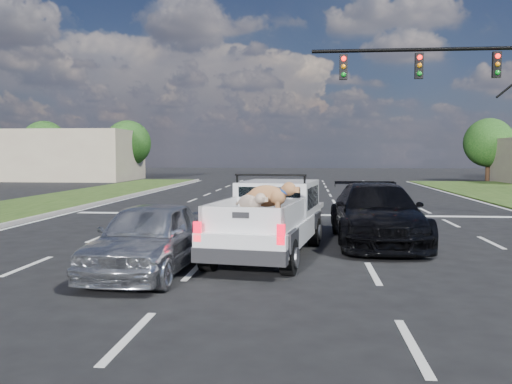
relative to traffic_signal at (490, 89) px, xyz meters
The scene contains 11 objects.
ground 13.58m from the traffic_signal, 124.43° to the right, with size 160.00×160.00×0.00m, color black.
road_markings 9.46m from the traffic_signal, 151.33° to the right, with size 17.75×60.00×0.01m.
curb_left 17.49m from the traffic_signal, 164.53° to the right, with size 0.15×60.00×0.14m, color #9D9690.
traffic_signal is the anchor object (origin of this frame).
building_left 37.37m from the traffic_signal, 136.84° to the left, with size 10.00×8.00×4.40m, color tan.
tree_far_b 41.61m from the traffic_signal, 138.60° to the left, with size 4.20×4.20×5.40m.
tree_far_c 36.01m from the traffic_signal, 130.14° to the left, with size 4.20×4.20×5.40m.
tree_far_d 28.91m from the traffic_signal, 72.25° to the left, with size 4.20×4.20×5.40m.
pickup_truck 12.19m from the traffic_signal, 130.80° to the right, with size 2.49×5.16×1.85m.
silver_sedan 15.16m from the traffic_signal, 131.97° to the right, with size 1.64×4.08×1.39m, color #BABCC1.
black_coupe 9.32m from the traffic_signal, 125.85° to the right, with size 2.16×5.30×1.54m, color black.
Camera 1 is at (0.48, -10.50, 2.30)m, focal length 38.00 mm.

